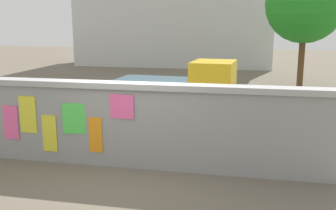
% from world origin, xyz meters
% --- Properties ---
extents(ground, '(60.00, 60.00, 0.00)m').
position_xyz_m(ground, '(0.00, 8.00, 0.00)').
color(ground, '#6B6051').
extents(poster_wall, '(8.32, 0.42, 1.78)m').
position_xyz_m(poster_wall, '(-0.01, -0.00, 0.91)').
color(poster_wall, gray).
rests_on(poster_wall, ground).
extents(auto_rickshaw_truck, '(3.71, 1.78, 1.85)m').
position_xyz_m(auto_rickshaw_truck, '(0.27, 4.13, 0.90)').
color(auto_rickshaw_truck, black).
rests_on(auto_rickshaw_truck, ground).
extents(motorcycle, '(1.90, 0.56, 0.87)m').
position_xyz_m(motorcycle, '(-2.91, 1.73, 0.46)').
color(motorcycle, black).
rests_on(motorcycle, ground).
extents(bicycle_near, '(1.68, 0.50, 0.95)m').
position_xyz_m(bicycle_near, '(1.77, 1.11, 0.36)').
color(bicycle_near, black).
rests_on(bicycle_near, ground).
extents(bicycle_far, '(1.66, 0.58, 0.95)m').
position_xyz_m(bicycle_far, '(3.02, 2.86, 0.36)').
color(bicycle_far, black).
rests_on(bicycle_far, ground).
extents(person_walking, '(0.40, 0.40, 1.62)m').
position_xyz_m(person_walking, '(3.38, 0.88, 0.99)').
color(person_walking, '#D83F72').
rests_on(person_walking, ground).
extents(tree_roadside, '(3.58, 3.58, 5.59)m').
position_xyz_m(tree_roadside, '(4.67, 11.74, 3.78)').
color(tree_roadside, brown).
rests_on(tree_roadside, ground).
extents(building_background, '(13.59, 6.83, 6.15)m').
position_xyz_m(building_background, '(-2.94, 20.84, 3.09)').
color(building_background, silver).
rests_on(building_background, ground).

